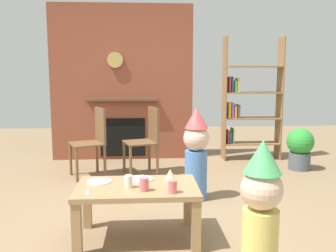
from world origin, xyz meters
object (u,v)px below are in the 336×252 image
object	(u,v)px
coffee_table	(137,195)
paper_cup_near_right	(173,187)
paper_plate_front	(99,182)
paper_cup_near_left	(144,184)
dining_chair_middle	(147,137)
potted_plant_tall	(300,147)
birthday_cake_slice	(170,174)
child_in_pink	(196,151)
bookshelf	(247,103)
paper_cup_center	(129,182)
dining_chair_left	(94,138)
child_with_cone_hat	(261,210)
paper_plate_rear	(140,179)

from	to	relation	value
coffee_table	paper_cup_near_right	xyz separation A→B (m)	(0.27, -0.20, 0.13)
paper_cup_near_right	paper_plate_front	bearing A→B (deg)	151.62
paper_cup_near_left	dining_chair_middle	distance (m)	2.12
paper_plate_front	potted_plant_tall	size ratio (longest dim) A/B	0.34
birthday_cake_slice	child_in_pink	size ratio (longest dim) A/B	0.10
paper_cup_near_left	dining_chair_middle	xyz separation A→B (m)	(0.04, 2.12, 0.01)
paper_cup_near_right	birthday_cake_slice	bearing A→B (deg)	88.76
paper_cup_near_right	paper_plate_front	distance (m)	0.67
paper_cup_near_left	paper_plate_front	size ratio (longest dim) A/B	0.51
bookshelf	paper_cup_near_right	distance (m)	3.31
paper_cup_center	dining_chair_left	bearing A→B (deg)	104.97
bookshelf	child_in_pink	bearing A→B (deg)	-119.82
bookshelf	child_with_cone_hat	bearing A→B (deg)	-104.15
bookshelf	dining_chair_middle	world-z (taller)	bookshelf
paper_cup_center	child_in_pink	bearing A→B (deg)	55.64
birthday_cake_slice	child_in_pink	xyz separation A→B (m)	(0.33, 0.78, 0.03)
paper_plate_rear	dining_chair_middle	size ratio (longest dim) A/B	0.23
paper_cup_near_right	child_in_pink	world-z (taller)	child_in_pink
paper_plate_front	dining_chair_middle	xyz separation A→B (m)	(0.41, 1.86, 0.05)
paper_cup_near_right	coffee_table	bearing A→B (deg)	143.44
birthday_cake_slice	child_in_pink	world-z (taller)	child_in_pink
bookshelf	paper_cup_center	xyz separation A→B (m)	(-1.73, -2.83, -0.38)
coffee_table	potted_plant_tall	distance (m)	3.06
birthday_cake_slice	child_with_cone_hat	size ratio (longest dim) A/B	0.11
bookshelf	dining_chair_left	xyz separation A→B (m)	(-2.26, -0.84, -0.37)
paper_cup_center	coffee_table	bearing A→B (deg)	37.05
birthday_cake_slice	child_in_pink	distance (m)	0.84
coffee_table	child_with_cone_hat	xyz separation A→B (m)	(0.78, -0.73, 0.13)
child_with_cone_hat	paper_plate_rear	bearing A→B (deg)	-6.49
paper_plate_rear	dining_chair_left	world-z (taller)	dining_chair_left
coffee_table	paper_cup_near_left	xyz separation A→B (m)	(0.06, -0.14, 0.13)
dining_chair_left	coffee_table	bearing A→B (deg)	84.26
dining_chair_middle	paper_plate_rear	bearing A→B (deg)	71.54
child_with_cone_hat	paper_plate_front	bearing A→B (deg)	5.43
paper_cup_near_right	dining_chair_left	size ratio (longest dim) A/B	0.11
paper_cup_center	dining_chair_left	size ratio (longest dim) A/B	0.11
birthday_cake_slice	coffee_table	bearing A→B (deg)	-149.52
child_with_cone_hat	potted_plant_tall	bearing A→B (deg)	-74.40
coffee_table	paper_plate_front	xyz separation A→B (m)	(-0.31, 0.12, 0.08)
bookshelf	paper_cup_near_left	size ratio (longest dim) A/B	18.56
paper_cup_center	paper_plate_rear	bearing A→B (deg)	66.68
paper_plate_rear	potted_plant_tall	size ratio (longest dim) A/B	0.36
paper_plate_front	paper_cup_near_left	bearing A→B (deg)	-34.20
dining_chair_left	paper_cup_center	bearing A→B (deg)	82.09
coffee_table	paper_cup_near_left	bearing A→B (deg)	-67.53
child_in_pink	birthday_cake_slice	bearing A→B (deg)	9.84
paper_cup_near_right	paper_cup_center	xyz separation A→B (m)	(-0.34, 0.15, 0.00)
birthday_cake_slice	potted_plant_tall	world-z (taller)	potted_plant_tall
paper_plate_rear	child_in_pink	distance (m)	0.98
coffee_table	potted_plant_tall	size ratio (longest dim) A/B	1.66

